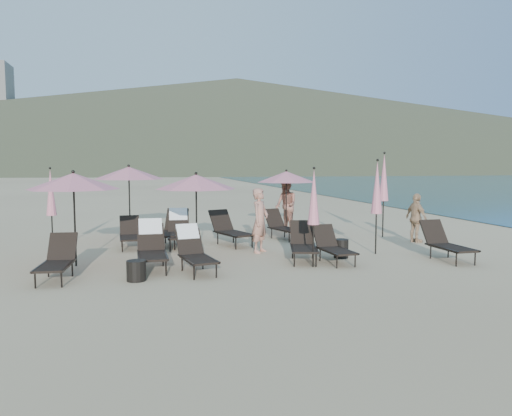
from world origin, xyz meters
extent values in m
plane|color=#D6BA8C|center=(0.00, 0.00, 0.00)|extent=(800.00, 800.00, 0.00)
cone|color=brown|center=(60.00, 300.00, 27.50)|extent=(690.00, 690.00, 55.00)
cone|color=brown|center=(190.00, 330.00, 16.00)|extent=(280.00, 280.00, 32.00)
cube|color=beige|center=(-45.00, 310.00, 19.00)|extent=(18.00, 16.00, 38.00)
cube|color=black|center=(-5.56, -0.36, 0.34)|extent=(0.70, 1.21, 0.05)
cube|color=black|center=(-5.49, 0.41, 0.62)|extent=(0.63, 0.49, 0.60)
cylinder|color=black|center=(-5.85, -0.82, 0.16)|extent=(0.03, 0.03, 0.33)
cylinder|color=black|center=(-5.76, 0.17, 0.16)|extent=(0.03, 0.03, 0.33)
cylinder|color=black|center=(-5.36, -0.86, 0.16)|extent=(0.03, 0.03, 0.33)
cylinder|color=black|center=(-5.26, 0.12, 0.16)|extent=(0.03, 0.03, 0.33)
cube|color=black|center=(-5.84, -0.28, 0.35)|extent=(0.16, 1.30, 0.04)
cube|color=black|center=(-5.27, -0.34, 0.35)|extent=(0.16, 1.30, 0.04)
cube|color=black|center=(-3.53, 0.20, 0.36)|extent=(0.65, 1.25, 0.05)
cube|color=black|center=(-3.54, 1.04, 0.67)|extent=(0.65, 0.47, 0.64)
cylinder|color=black|center=(-3.80, -0.32, 0.18)|extent=(0.04, 0.04, 0.35)
cylinder|color=black|center=(-3.81, 0.75, 0.18)|extent=(0.04, 0.04, 0.35)
cylinder|color=black|center=(-3.26, -0.32, 0.18)|extent=(0.04, 0.04, 0.35)
cylinder|color=black|center=(-3.27, 0.75, 0.18)|extent=(0.04, 0.04, 0.35)
cube|color=black|center=(-3.85, 0.25, 0.37)|extent=(0.05, 1.40, 0.04)
cube|color=black|center=(-3.22, 0.25, 0.37)|extent=(0.05, 1.40, 0.04)
cube|color=white|center=(-3.54, 1.19, 0.92)|extent=(0.56, 0.29, 0.39)
cube|color=black|center=(-2.54, -0.34, 0.34)|extent=(0.78, 1.24, 0.05)
cube|color=black|center=(-2.66, 0.43, 0.62)|extent=(0.66, 0.53, 0.59)
cylinder|color=black|center=(-2.71, -0.85, 0.16)|extent=(0.03, 0.03, 0.33)
cylinder|color=black|center=(-2.87, 0.13, 0.16)|extent=(0.03, 0.03, 0.33)
cylinder|color=black|center=(-2.21, -0.77, 0.16)|extent=(0.03, 0.03, 0.33)
cylinder|color=black|center=(-2.38, 0.21, 0.16)|extent=(0.03, 0.03, 0.33)
cube|color=black|center=(-2.83, -0.34, 0.35)|extent=(0.25, 1.29, 0.04)
cube|color=black|center=(-2.26, -0.24, 0.35)|extent=(0.25, 1.29, 0.04)
cube|color=white|center=(-2.69, 0.57, 0.85)|extent=(0.56, 0.35, 0.36)
cube|color=black|center=(0.17, 0.34, 0.35)|extent=(0.92, 1.32, 0.05)
cube|color=black|center=(0.39, 1.12, 0.64)|extent=(0.72, 0.60, 0.62)
cylinder|color=black|center=(-0.21, -0.07, 0.17)|extent=(0.04, 0.04, 0.34)
cylinder|color=black|center=(0.06, 0.92, 0.17)|extent=(0.04, 0.04, 0.34)
cylinder|color=black|center=(0.29, -0.21, 0.17)|extent=(0.04, 0.04, 0.34)
cylinder|color=black|center=(0.56, 0.79, 0.17)|extent=(0.04, 0.04, 0.34)
cube|color=black|center=(-0.10, 0.47, 0.36)|extent=(0.40, 1.31, 0.04)
cube|color=black|center=(0.47, 0.31, 0.36)|extent=(0.40, 1.31, 0.04)
cube|color=black|center=(0.92, -0.02, 0.32)|extent=(0.64, 1.14, 0.05)
cube|color=black|center=(0.87, 0.73, 0.60)|extent=(0.60, 0.45, 0.57)
cylinder|color=black|center=(0.70, -0.49, 0.16)|extent=(0.03, 0.03, 0.31)
cylinder|color=black|center=(0.65, 0.46, 0.16)|extent=(0.03, 0.03, 0.31)
cylinder|color=black|center=(1.18, -0.46, 0.16)|extent=(0.03, 0.03, 0.31)
cylinder|color=black|center=(1.13, 0.49, 0.16)|extent=(0.03, 0.03, 0.31)
cube|color=black|center=(0.64, 0.01, 0.33)|extent=(0.11, 1.25, 0.04)
cube|color=black|center=(1.19, 0.05, 0.33)|extent=(0.11, 1.25, 0.04)
cube|color=black|center=(3.83, -0.46, 0.35)|extent=(0.65, 1.22, 0.05)
cube|color=black|center=(3.81, 0.35, 0.65)|extent=(0.63, 0.47, 0.63)
cylinder|color=black|center=(3.57, -0.97, 0.17)|extent=(0.04, 0.04, 0.34)
cylinder|color=black|center=(3.56, 0.07, 0.17)|extent=(0.04, 0.04, 0.34)
cylinder|color=black|center=(4.10, -0.96, 0.17)|extent=(0.04, 0.04, 0.34)
cylinder|color=black|center=(4.08, 0.08, 0.17)|extent=(0.04, 0.04, 0.34)
cube|color=black|center=(3.52, -0.42, 0.36)|extent=(0.06, 1.36, 0.04)
cube|color=black|center=(4.13, -0.41, 0.36)|extent=(0.06, 1.36, 0.04)
cube|color=black|center=(-4.04, 3.40, 0.33)|extent=(0.62, 1.14, 0.05)
cube|color=black|center=(-4.06, 4.15, 0.60)|extent=(0.59, 0.44, 0.58)
cylinder|color=black|center=(-4.26, 2.92, 0.16)|extent=(0.03, 0.03, 0.32)
cylinder|color=black|center=(-4.30, 3.88, 0.16)|extent=(0.03, 0.03, 0.32)
cylinder|color=black|center=(-3.78, 2.94, 0.16)|extent=(0.03, 0.03, 0.32)
cylinder|color=black|center=(-3.81, 3.90, 0.16)|extent=(0.03, 0.03, 0.32)
cube|color=black|center=(-4.32, 3.43, 0.34)|extent=(0.08, 1.26, 0.04)
cube|color=black|center=(-3.76, 3.45, 0.34)|extent=(0.08, 1.26, 0.04)
cube|color=black|center=(-2.67, 3.18, 0.36)|extent=(0.71, 1.27, 0.05)
cube|color=black|center=(-2.61, 4.00, 0.66)|extent=(0.66, 0.51, 0.63)
cylinder|color=black|center=(-2.96, 2.69, 0.17)|extent=(0.04, 0.04, 0.35)
cylinder|color=black|center=(-2.90, 3.74, 0.17)|extent=(0.04, 0.04, 0.35)
cylinder|color=black|center=(-2.43, 2.65, 0.17)|extent=(0.04, 0.04, 0.35)
cylinder|color=black|center=(-2.36, 3.70, 0.17)|extent=(0.04, 0.04, 0.35)
cube|color=black|center=(-2.97, 3.25, 0.37)|extent=(0.13, 1.38, 0.04)
cube|color=black|center=(-2.36, 3.21, 0.37)|extent=(0.13, 1.38, 0.04)
cube|color=white|center=(-2.60, 4.15, 0.90)|extent=(0.57, 0.32, 0.38)
cube|color=black|center=(-2.92, 3.54, 0.39)|extent=(1.07, 1.47, 0.06)
cube|color=black|center=(-2.63, 4.39, 0.71)|extent=(0.81, 0.69, 0.68)
cylinder|color=black|center=(-3.36, 3.11, 0.19)|extent=(0.04, 0.04, 0.37)
cylinder|color=black|center=(-3.00, 4.19, 0.19)|extent=(0.04, 0.04, 0.37)
cylinder|color=black|center=(-2.82, 2.93, 0.19)|extent=(0.04, 0.04, 0.37)
cylinder|color=black|center=(-2.46, 4.01, 0.19)|extent=(0.04, 0.04, 0.37)
cube|color=black|center=(-3.21, 3.70, 0.40)|extent=(0.51, 1.42, 0.04)
cube|color=black|center=(-2.59, 3.49, 0.40)|extent=(0.51, 1.42, 0.04)
cube|color=black|center=(-1.01, 3.19, 0.37)|extent=(1.04, 1.42, 0.05)
cube|color=black|center=(-1.29, 4.00, 0.69)|extent=(0.78, 0.67, 0.66)
cylinder|color=black|center=(-1.10, 2.60, 0.18)|extent=(0.04, 0.04, 0.36)
cylinder|color=black|center=(-1.46, 3.63, 0.18)|extent=(0.04, 0.04, 0.36)
cylinder|color=black|center=(-0.58, 2.78, 0.18)|extent=(0.04, 0.04, 0.36)
cylinder|color=black|center=(-0.94, 3.81, 0.18)|extent=(0.04, 0.04, 0.36)
cube|color=black|center=(-1.33, 3.14, 0.38)|extent=(0.51, 1.37, 0.04)
cube|color=black|center=(-0.73, 3.34, 0.38)|extent=(0.51, 1.37, 0.04)
cube|color=black|center=(0.85, 3.94, 0.34)|extent=(0.93, 1.31, 0.05)
cube|color=black|center=(0.62, 4.70, 0.63)|extent=(0.71, 0.61, 0.61)
cylinder|color=black|center=(0.75, 3.39, 0.17)|extent=(0.04, 0.04, 0.33)
cylinder|color=black|center=(0.46, 4.36, 0.17)|extent=(0.04, 0.04, 0.33)
cylinder|color=black|center=(1.24, 3.54, 0.17)|extent=(0.04, 0.04, 0.33)
cylinder|color=black|center=(0.95, 4.51, 0.17)|extent=(0.04, 0.04, 0.33)
cube|color=black|center=(0.56, 3.90, 0.35)|extent=(0.43, 1.28, 0.04)
cube|color=black|center=(1.12, 4.07, 0.35)|extent=(0.43, 1.28, 0.04)
cylinder|color=black|center=(-5.31, 1.26, 1.08)|extent=(0.05, 0.05, 2.15)
cone|color=pink|center=(-5.31, 1.26, 2.05)|extent=(2.15, 2.15, 0.39)
sphere|color=black|center=(-5.31, 1.26, 2.27)|extent=(0.08, 0.08, 0.08)
cylinder|color=black|center=(-2.34, 1.64, 1.05)|extent=(0.04, 0.04, 2.09)
cone|color=pink|center=(-2.34, 1.64, 1.99)|extent=(2.09, 2.09, 0.38)
sphere|color=black|center=(-2.34, 1.64, 2.21)|extent=(0.08, 0.08, 0.08)
cylinder|color=black|center=(-4.07, 5.65, 1.13)|extent=(0.05, 0.05, 2.26)
cone|color=pink|center=(-4.07, 5.65, 2.15)|extent=(2.26, 2.26, 0.41)
sphere|color=black|center=(-4.07, 5.65, 2.39)|extent=(0.09, 0.09, 0.09)
cylinder|color=black|center=(1.30, 5.50, 1.05)|extent=(0.04, 0.04, 2.09)
cone|color=pink|center=(1.30, 5.50, 1.99)|extent=(2.09, 2.09, 0.38)
sphere|color=black|center=(1.30, 5.50, 2.21)|extent=(0.08, 0.08, 0.08)
cylinder|color=black|center=(0.22, -0.20, 0.51)|extent=(0.04, 0.04, 1.03)
cone|color=pink|center=(0.22, -0.20, 1.68)|extent=(0.28, 0.28, 1.31)
sphere|color=black|center=(0.22, -0.20, 2.36)|extent=(0.07, 0.07, 0.07)
cylinder|color=black|center=(4.15, 3.77, 0.61)|extent=(0.04, 0.04, 1.22)
cone|color=pink|center=(4.15, 3.77, 2.00)|extent=(0.33, 0.33, 1.55)
sphere|color=black|center=(4.15, 3.77, 2.81)|extent=(0.08, 0.08, 0.08)
cylinder|color=black|center=(-6.17, 3.57, 0.51)|extent=(0.04, 0.04, 1.01)
cone|color=pink|center=(-6.17, 3.57, 1.66)|extent=(0.28, 0.28, 1.29)
sphere|color=black|center=(-6.17, 3.57, 2.33)|extent=(0.06, 0.06, 0.06)
cylinder|color=black|center=(2.47, 1.01, 0.56)|extent=(0.04, 0.04, 1.11)
cone|color=pink|center=(2.47, 1.01, 1.82)|extent=(0.30, 0.30, 1.41)
sphere|color=black|center=(2.47, 1.01, 2.56)|extent=(0.07, 0.07, 0.07)
cylinder|color=black|center=(-3.90, -0.64, 0.22)|extent=(0.41, 0.41, 0.44)
cylinder|color=black|center=(1.33, 0.71, 0.25)|extent=(0.38, 0.38, 0.49)
imported|color=tan|center=(-0.54, 1.99, 0.89)|extent=(0.75, 0.78, 1.79)
imported|color=#A26753|center=(1.47, 6.06, 0.94)|extent=(0.88, 1.04, 1.88)
imported|color=tan|center=(4.62, 2.52, 0.77)|extent=(0.50, 0.94, 1.54)
camera|label=1|loc=(-3.90, -11.28, 2.49)|focal=35.00mm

